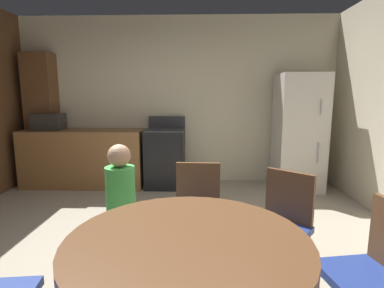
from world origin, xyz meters
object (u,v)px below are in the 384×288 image
(microwave, at_px, (49,122))
(person_child, at_px, (121,211))
(chair_east, at_px, (376,270))
(chair_northeast, at_px, (282,222))
(dining_table, at_px, (188,268))
(oven_range, at_px, (165,157))
(refrigerator, at_px, (299,132))
(chair_north, at_px, (197,208))

(microwave, distance_m, person_child, 3.11)
(chair_east, bearing_deg, chair_northeast, -70.04)
(dining_table, height_order, chair_northeast, chair_northeast)
(chair_northeast, bearing_deg, oven_range, -114.22)
(person_child, bearing_deg, dining_table, 0.00)
(microwave, bearing_deg, chair_east, -42.55)
(microwave, distance_m, chair_east, 4.61)
(oven_range, height_order, microwave, microwave)
(refrigerator, bearing_deg, oven_range, 178.51)
(refrigerator, bearing_deg, chair_northeast, -110.00)
(oven_range, distance_m, microwave, 1.93)
(dining_table, height_order, person_child, person_child)
(microwave, xyz_separation_m, chair_northeast, (3.02, -2.48, -0.53))
(refrigerator, distance_m, microwave, 3.90)
(refrigerator, height_order, chair_east, refrigerator)
(chair_north, bearing_deg, dining_table, -0.00)
(refrigerator, relative_size, dining_table, 1.47)
(chair_north, bearing_deg, microwave, -131.17)
(refrigerator, xyz_separation_m, microwave, (-3.90, 0.05, 0.15))
(refrigerator, height_order, chair_north, refrigerator)
(chair_north, bearing_deg, chair_northeast, 70.78)
(chair_east, relative_size, person_child, 0.80)
(dining_table, relative_size, chair_north, 1.38)
(oven_range, distance_m, person_child, 2.50)
(oven_range, relative_size, refrigerator, 0.62)
(chair_north, distance_m, chair_northeast, 0.69)
(refrigerator, distance_m, dining_table, 3.59)
(microwave, xyz_separation_m, person_child, (1.80, -2.49, -0.45))
(dining_table, relative_size, person_child, 1.10)
(chair_north, xyz_separation_m, chair_northeast, (0.64, -0.25, 0.00))
(oven_range, xyz_separation_m, chair_northeast, (1.18, -2.48, 0.03))
(oven_range, bearing_deg, microwave, -179.89)
(refrigerator, relative_size, chair_east, 2.02)
(chair_northeast, height_order, person_child, person_child)
(oven_range, xyz_separation_m, chair_east, (1.53, -3.10, 0.03))
(refrigerator, distance_m, chair_northeast, 2.61)
(oven_range, bearing_deg, person_child, -90.90)
(chair_north, bearing_deg, person_child, -63.64)
(refrigerator, xyz_separation_m, dining_table, (-1.56, -3.22, -0.28))
(refrigerator, height_order, microwave, refrigerator)
(chair_east, bearing_deg, person_child, -30.77)
(microwave, distance_m, chair_northeast, 3.94)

